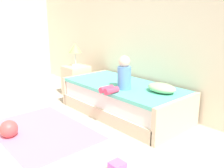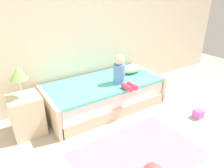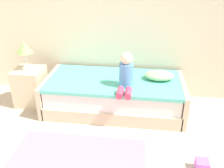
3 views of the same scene
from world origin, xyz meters
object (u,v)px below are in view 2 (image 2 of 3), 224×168
object	(u,v)px
nightstand	(27,115)
table_lamp	(18,75)
child_figure	(121,73)
toy_block	(198,114)
pillow	(131,69)
bed	(104,94)

from	to	relation	value
nightstand	table_lamp	size ratio (longest dim) A/B	1.33
child_figure	toy_block	xyz separation A→B (m)	(0.94, -0.96, -0.63)
table_lamp	pillow	world-z (taller)	table_lamp
nightstand	toy_block	bearing A→B (deg)	-25.43
table_lamp	pillow	distance (m)	2.06
bed	table_lamp	world-z (taller)	table_lamp
bed	child_figure	distance (m)	0.55
table_lamp	toy_block	size ratio (longest dim) A/B	3.23
bed	toy_block	world-z (taller)	bed
bed	child_figure	size ratio (longest dim) A/B	4.14
table_lamp	toy_block	distance (m)	2.88
bed	table_lamp	distance (m)	1.52
nightstand	toy_block	xyz separation A→B (m)	(2.48, -1.18, -0.23)
child_figure	toy_block	size ratio (longest dim) A/B	3.66
child_figure	bed	bearing A→B (deg)	130.04
nightstand	table_lamp	distance (m)	0.64
nightstand	table_lamp	world-z (taller)	table_lamp
bed	child_figure	world-z (taller)	child_figure
pillow	bed	bearing A→B (deg)	-171.50
bed	nightstand	bearing A→B (deg)	-179.58
child_figure	pillow	bearing A→B (deg)	34.56
child_figure	pillow	xyz separation A→B (m)	(0.48, 0.33, -0.14)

